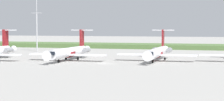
{
  "coord_description": "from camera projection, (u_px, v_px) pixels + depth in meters",
  "views": [
    {
      "loc": [
        31.33,
        -101.55,
        10.02
      ],
      "look_at": [
        0.0,
        8.45,
        3.0
      ],
      "focal_mm": 63.55,
      "sensor_mm": 36.0,
      "label": 1
    }
  ],
  "objects": [
    {
      "name": "ground_plane",
      "position": [
        129.0,
        56.0,
        135.46
      ],
      "size": [
        500.0,
        500.0,
        0.0
      ],
      "primitive_type": "plane",
      "color": "#9E9B96"
    },
    {
      "name": "grass_berm",
      "position": [
        153.0,
        46.0,
        180.66
      ],
      "size": [
        320.0,
        20.0,
        1.89
      ],
      "primitive_type": "cube",
      "color": "#4C6B38",
      "rests_on": "ground"
    },
    {
      "name": "regional_jet_second",
      "position": [
        70.0,
        52.0,
        115.98
      ],
      "size": [
        22.81,
        31.0,
        9.0
      ],
      "color": "white",
      "rests_on": "ground"
    },
    {
      "name": "antenna_mast",
      "position": [
        37.0,
        27.0,
        157.28
      ],
      "size": [
        4.4,
        0.5,
        23.41
      ],
      "color": "#B2B2B7",
      "rests_on": "ground"
    },
    {
      "name": "regional_jet_third",
      "position": [
        158.0,
        52.0,
        114.88
      ],
      "size": [
        22.81,
        31.0,
        9.0
      ],
      "color": "white",
      "rests_on": "ground"
    }
  ]
}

